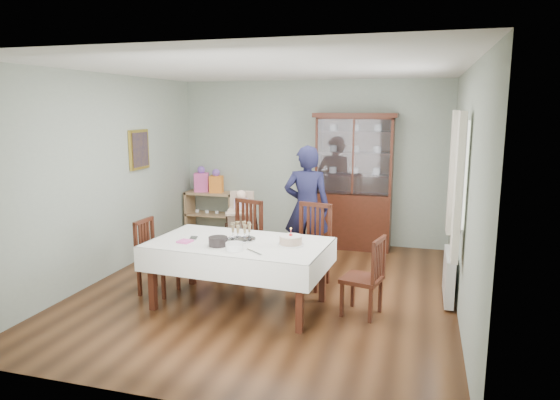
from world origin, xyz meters
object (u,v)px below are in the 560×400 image
at_px(dining_table, 239,273).
at_px(chair_far_left, 241,255).
at_px(sideboard, 212,214).
at_px(champagne_tray, 241,235).
at_px(chair_far_right, 309,262).
at_px(birthday_cake, 291,241).
at_px(gift_bag_orange, 216,182).
at_px(high_chair, 242,234).
at_px(china_cabinet, 354,180).
at_px(gift_bag_pink, 201,180).
at_px(chair_end_right, 363,292).
at_px(chair_end_left, 158,271).
at_px(woman, 307,208).

xyz_separation_m(dining_table, chair_far_left, (-0.32, 0.91, -0.08)).
bearing_deg(dining_table, sideboard, 119.30).
bearing_deg(champagne_tray, chair_far_left, 111.21).
bearing_deg(chair_far_right, birthday_cake, -79.83).
relative_size(sideboard, gift_bag_orange, 2.17).
relative_size(sideboard, champagne_tray, 2.69).
bearing_deg(high_chair, china_cabinet, 26.48).
bearing_deg(chair_far_right, china_cabinet, 92.63).
bearing_deg(high_chair, chair_far_right, -43.93).
xyz_separation_m(chair_far_left, gift_bag_pink, (-1.43, 1.90, 0.69)).
distance_m(sideboard, chair_end_right, 4.03).
height_order(china_cabinet, chair_far_right, china_cabinet).
distance_m(chair_far_right, gift_bag_orange, 2.92).
distance_m(high_chair, champagne_tray, 1.66).
xyz_separation_m(sideboard, gift_bag_orange, (0.11, -0.02, 0.58)).
bearing_deg(dining_table, chair_end_left, 174.61).
relative_size(chair_far_left, champagne_tray, 3.10).
height_order(sideboard, chair_far_left, chair_far_left).
distance_m(china_cabinet, champagne_tray, 2.89).
xyz_separation_m(chair_far_left, chair_end_left, (-0.79, -0.80, -0.04)).
relative_size(chair_end_right, gift_bag_orange, 2.14).
bearing_deg(chair_end_right, chair_far_right, -120.79).
xyz_separation_m(chair_far_left, woman, (0.76, 0.61, 0.57)).
xyz_separation_m(sideboard, birthday_cake, (2.19, -2.80, 0.41)).
relative_size(chair_end_right, high_chair, 0.83).
xyz_separation_m(dining_table, sideboard, (-1.59, 2.83, 0.02)).
height_order(dining_table, chair_far_left, chair_far_left).
height_order(champagne_tray, gift_bag_orange, gift_bag_orange).
xyz_separation_m(sideboard, chair_end_left, (0.47, -2.72, -0.13)).
height_order(chair_far_right, gift_bag_orange, gift_bag_orange).
height_order(dining_table, chair_end_right, chair_end_right).
xyz_separation_m(chair_end_right, birthday_cake, (-0.80, -0.10, 0.55)).
relative_size(sideboard, chair_end_right, 1.01).
bearing_deg(champagne_tray, gift_bag_pink, 122.75).
bearing_deg(chair_far_left, sideboard, 141.02).
relative_size(china_cabinet, gift_bag_pink, 4.80).
xyz_separation_m(chair_far_right, birthday_cake, (-0.02, -0.85, 0.50)).
bearing_deg(dining_table, chair_far_right, 54.84).
xyz_separation_m(sideboard, high_chair, (1.03, -1.24, 0.02)).
bearing_deg(gift_bag_orange, chair_far_right, -42.60).
distance_m(chair_end_right, birthday_cake, 0.97).
height_order(woman, birthday_cake, woman).
distance_m(chair_end_left, gift_bag_pink, 2.87).
xyz_separation_m(chair_end_right, gift_bag_orange, (-2.88, 2.68, 0.72)).
height_order(dining_table, sideboard, sideboard).
bearing_deg(chair_end_right, chair_end_left, -76.36).
relative_size(china_cabinet, chair_end_right, 2.45).
relative_size(chair_far_left, chair_end_right, 1.17).
distance_m(chair_end_left, gift_bag_orange, 2.82).
distance_m(dining_table, gift_bag_pink, 3.37).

